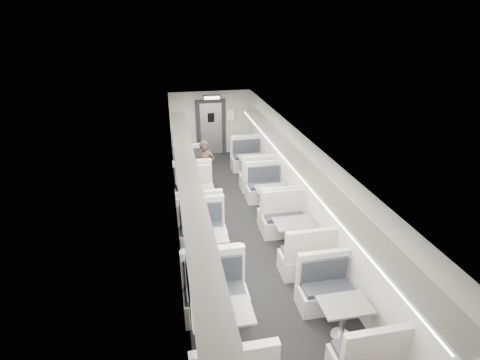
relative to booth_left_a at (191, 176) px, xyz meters
name	(u,v)px	position (x,y,z in m)	size (l,w,h in m)	color
room	(243,192)	(1.00, -3.09, 0.83)	(3.24, 12.24, 2.64)	black
booth_left_a	(191,176)	(0.00, 0.00, 0.00)	(1.01, 2.04, 1.09)	silver
booth_left_b	(197,202)	(0.00, -1.80, 0.03)	(1.10, 2.23, 1.19)	silver
booth_left_c	(207,251)	(0.00, -4.11, 0.03)	(1.08, 2.20, 1.18)	silver
booth_left_d	(223,331)	(0.00, -6.35, 0.05)	(1.15, 2.33, 1.24)	silver
booth_right_a	(252,167)	(2.00, 0.29, 0.02)	(1.07, 2.17, 1.16)	silver
booth_right_b	(272,200)	(2.00, -2.06, 0.01)	(1.04, 2.11, 1.13)	silver
booth_right_c	(294,236)	(2.00, -3.90, 0.02)	(1.06, 2.15, 1.15)	silver
booth_right_d	(343,320)	(2.00, -6.45, 0.00)	(0.99, 2.02, 1.08)	silver
passenger	(205,166)	(0.41, -0.31, 0.42)	(0.57, 0.38, 1.58)	black
window_a	(173,144)	(-0.49, 0.31, 0.98)	(0.02, 1.18, 0.84)	black
window_b	(176,171)	(-0.49, -1.89, 0.98)	(0.02, 1.18, 0.84)	black
window_c	(180,214)	(-0.49, -4.09, 0.98)	(0.02, 1.18, 0.84)	black
window_d	(188,286)	(-0.49, -6.29, 0.98)	(0.02, 1.18, 0.84)	black
luggage_rack_left	(188,173)	(-0.24, -3.39, 1.55)	(0.46, 10.40, 0.09)	silver
luggage_rack_right	(301,164)	(2.24, -3.39, 1.55)	(0.46, 10.40, 0.09)	silver
vestibule_door	(211,128)	(1.00, 2.84, 0.67)	(1.10, 0.13, 2.10)	black
exit_sign	(212,97)	(1.00, 2.36, 1.91)	(0.62, 0.12, 0.16)	black
wall_notice	(231,115)	(1.75, 2.83, 1.13)	(0.32, 0.02, 0.40)	white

